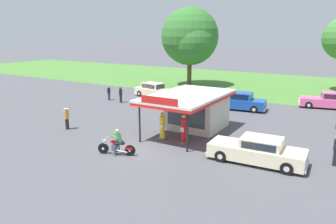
% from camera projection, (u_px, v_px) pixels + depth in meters
% --- Properties ---
extents(ground_plane, '(300.00, 300.00, 0.00)m').
position_uv_depth(ground_plane, '(137.00, 150.00, 19.72)').
color(ground_plane, '#4C4C51').
extents(grass_verge_strip, '(120.00, 24.00, 0.01)m').
position_uv_depth(grass_verge_strip, '(266.00, 84.00, 44.65)').
color(grass_verge_strip, '#477A33').
rests_on(grass_verge_strip, ground).
extents(service_station_kiosk, '(4.38, 7.42, 3.24)m').
position_uv_depth(service_station_kiosk, '(195.00, 107.00, 23.73)').
color(service_station_kiosk, beige).
rests_on(service_station_kiosk, ground).
extents(gas_pump_nearside, '(0.44, 0.44, 1.85)m').
position_uv_depth(gas_pump_nearside, '(162.00, 127.00, 21.62)').
color(gas_pump_nearside, slate).
rests_on(gas_pump_nearside, ground).
extents(gas_pump_offside, '(0.44, 0.44, 1.93)m').
position_uv_depth(gas_pump_offside, '(183.00, 130.00, 20.80)').
color(gas_pump_offside, slate).
rests_on(gas_pump_offside, ground).
extents(motorcycle_with_rider, '(2.19, 0.96, 1.58)m').
position_uv_depth(motorcycle_with_rider, '(117.00, 144.00, 18.88)').
color(motorcycle_with_rider, black).
rests_on(motorcycle_with_rider, ground).
extents(featured_classic_sedan, '(5.42, 2.09, 1.47)m').
position_uv_depth(featured_classic_sedan, '(257.00, 151.00, 17.71)').
color(featured_classic_sedan, beige).
rests_on(featured_classic_sedan, ground).
extents(parked_car_back_row_left, '(5.49, 2.42, 1.61)m').
position_uv_depth(parked_car_back_row_left, '(237.00, 101.00, 30.04)').
color(parked_car_back_row_left, '#19479E').
rests_on(parked_car_back_row_left, ground).
extents(parked_car_back_row_centre, '(5.41, 2.55, 1.56)m').
position_uv_depth(parked_car_back_row_centre, '(155.00, 91.00, 35.60)').
color(parked_car_back_row_centre, beige).
rests_on(parked_car_back_row_centre, ground).
extents(parked_car_back_row_centre_right, '(5.29, 2.66, 1.52)m').
position_uv_depth(parked_car_back_row_centre_right, '(329.00, 101.00, 30.48)').
color(parked_car_back_row_centre_right, '#E55993').
rests_on(parked_car_back_row_centre_right, ground).
extents(bystander_chatting_near_pumps, '(0.35, 0.35, 1.59)m').
position_uv_depth(bystander_chatting_near_pumps, '(67.00, 118.00, 23.80)').
color(bystander_chatting_near_pumps, black).
rests_on(bystander_chatting_near_pumps, ground).
extents(bystander_standing_back_lot, '(0.34, 0.34, 1.56)m').
position_uv_depth(bystander_standing_back_lot, '(121.00, 95.00, 32.87)').
color(bystander_standing_back_lot, black).
rests_on(bystander_standing_back_lot, ground).
extents(bystander_admiring_sedan, '(0.34, 0.34, 1.50)m').
position_uv_depth(bystander_admiring_sedan, '(109.00, 93.00, 34.07)').
color(bystander_admiring_sedan, '#2D3351').
rests_on(bystander_admiring_sedan, ground).
extents(tree_oak_centre, '(7.48, 7.48, 10.20)m').
position_uv_depth(tree_oak_centre, '(191.00, 38.00, 41.85)').
color(tree_oak_centre, brown).
rests_on(tree_oak_centre, ground).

